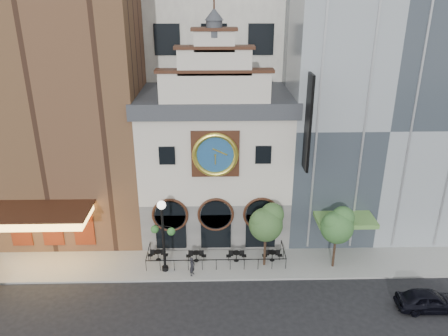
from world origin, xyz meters
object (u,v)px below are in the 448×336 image
bistro_0 (158,255)px  bistro_1 (196,256)px  bistro_3 (272,255)px  car_right (429,300)px  tree_right (338,225)px  lamppost (163,228)px  tree_left (266,222)px  pedestrian (192,266)px  bistro_2 (236,256)px

bistro_0 → bistro_1: same height
bistro_1 → bistro_3: same height
car_right → tree_right: tree_right is taller
lamppost → tree_right: bearing=16.3°
bistro_0 → bistro_3: same height
bistro_1 → car_right: 16.77m
bistro_3 → tree_left: (-0.63, -0.52, 3.28)m
car_right → tree_right: 7.72m
bistro_3 → tree_right: size_ratio=0.32×
tree_right → bistro_0: bearing=175.3°
bistro_3 → pedestrian: size_ratio=1.05×
lamppost → tree_left: size_ratio=1.15×
bistro_2 → pedestrian: pedestrian is taller
bistro_1 → bistro_2: bearing=-1.3°
bistro_1 → bistro_0: bearing=176.2°
bistro_2 → pedestrian: bearing=-152.3°
tree_left → tree_right: 5.27m
car_right → pedestrian: bearing=77.2°
car_right → tree_right: bearing=47.5°
bistro_2 → lamppost: lamppost is taller
bistro_2 → tree_left: 3.98m
tree_left → bistro_2: bearing=166.6°
bistro_3 → tree_left: 3.38m
bistro_1 → pedestrian: 1.87m
bistro_0 → tree_right: 13.99m
bistro_0 → pedestrian: pedestrian is taller
bistro_2 → car_right: bearing=-24.6°
tree_left → bistro_3: bearing=39.4°
bistro_3 → tree_right: (4.62, -0.84, 3.14)m
bistro_0 → lamppost: 3.51m
bistro_3 → tree_right: tree_right is taller
bistro_1 → bistro_3: bearing=-0.7°
bistro_3 → pedestrian: bearing=-164.1°
lamppost → tree_left: bearing=19.5°
tree_right → bistro_3: bearing=169.7°
bistro_0 → tree_left: tree_left is taller
lamppost → tree_right: (12.91, 0.27, -0.02)m
tree_right → pedestrian: bearing=-175.1°
bistro_3 → lamppost: (-8.28, -1.11, 3.16)m
car_right → bistro_1: bearing=70.9°
tree_left → pedestrian: bearing=-167.4°
bistro_2 → bistro_3: same height
car_right → pedestrian: (-15.95, 3.98, 0.17)m
bistro_1 → bistro_2: size_ratio=1.00×
car_right → bistro_3: bearing=60.7°
bistro_2 → bistro_1: bearing=178.7°
bistro_2 → pedestrian: size_ratio=1.05×
bistro_2 → car_right: (12.58, -5.75, 0.12)m
bistro_2 → car_right: car_right is taller
bistro_0 → car_right: size_ratio=0.37×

